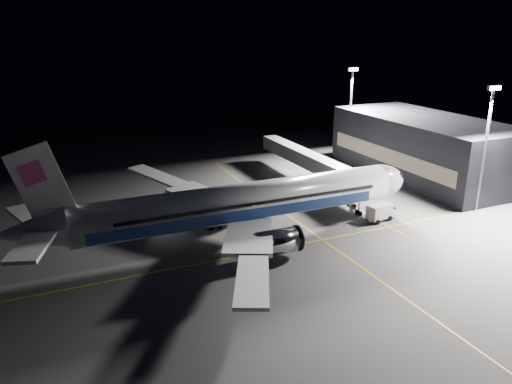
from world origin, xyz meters
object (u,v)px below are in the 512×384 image
(service_truck, at_px, (381,211))
(safety_cone_b, at_px, (226,203))
(floodlight_mast_south, at_px, (486,138))
(baggage_tug, at_px, (160,216))
(safety_cone_c, at_px, (195,225))
(safety_cone_a, at_px, (198,231))
(airliner, at_px, (236,204))
(jet_bridge, at_px, (312,161))
(floodlight_mast_north, at_px, (351,105))

(service_truck, xyz_separation_m, safety_cone_b, (-20.03, 16.72, -1.15))
(floodlight_mast_south, bearing_deg, baggage_tug, 160.75)
(baggage_tug, height_order, safety_cone_b, baggage_tug)
(floodlight_mast_south, height_order, safety_cone_c, floodlight_mast_south)
(safety_cone_a, distance_m, safety_cone_b, 12.67)
(airliner, bearing_deg, baggage_tug, 127.06)
(floodlight_mast_south, distance_m, service_truck, 20.76)
(jet_bridge, xyz_separation_m, floodlight_mast_north, (18.00, 13.93, 7.79))
(baggage_tug, relative_size, safety_cone_b, 3.55)
(jet_bridge, xyz_separation_m, safety_cone_c, (-27.46, -11.92, -4.26))
(baggage_tug, distance_m, safety_cone_c, 6.65)
(baggage_tug, bearing_deg, safety_cone_a, -59.82)
(jet_bridge, relative_size, service_truck, 6.11)
(floodlight_mast_south, bearing_deg, airliner, 171.67)
(safety_cone_a, bearing_deg, safety_cone_b, 49.40)
(floodlight_mast_south, relative_size, safety_cone_c, 32.19)
(floodlight_mast_south, height_order, service_truck, floodlight_mast_south)
(safety_cone_a, bearing_deg, safety_cone_c, 83.99)
(service_truck, bearing_deg, safety_cone_c, 150.78)
(floodlight_mast_north, bearing_deg, jet_bridge, -142.26)
(floodlight_mast_south, bearing_deg, safety_cone_c, 165.03)
(floodlight_mast_north, xyz_separation_m, safety_cone_a, (-45.69, -27.99, -12.11))
(airliner, bearing_deg, floodlight_mast_north, 37.91)
(airliner, relative_size, floodlight_mast_south, 2.97)
(jet_bridge, bearing_deg, safety_cone_a, -153.08)
(jet_bridge, distance_m, floodlight_mast_north, 24.06)
(baggage_tug, xyz_separation_m, safety_cone_a, (3.94, -7.31, -0.44))
(jet_bridge, distance_m, safety_cone_c, 30.24)
(baggage_tug, bearing_deg, safety_cone_c, -49.30)
(jet_bridge, distance_m, floodlight_mast_south, 31.05)
(floodlight_mast_south, bearing_deg, floodlight_mast_north, 90.00)
(floodlight_mast_north, xyz_separation_m, service_truck, (-17.41, -35.08, -10.91))
(baggage_tug, height_order, safety_cone_a, baggage_tug)
(baggage_tug, xyz_separation_m, safety_cone_c, (4.16, -5.17, -0.39))
(jet_bridge, height_order, service_truck, jet_bridge)
(safety_cone_a, bearing_deg, jet_bridge, 26.92)
(jet_bridge, height_order, floodlight_mast_south, floodlight_mast_south)
(safety_cone_a, relative_size, safety_cone_c, 0.82)
(baggage_tug, relative_size, safety_cone_a, 4.09)
(service_truck, xyz_separation_m, baggage_tug, (-32.21, 14.41, -0.75))
(airliner, relative_size, safety_cone_b, 100.88)
(jet_bridge, bearing_deg, floodlight_mast_south, -53.21)
(floodlight_mast_north, bearing_deg, airliner, -142.09)
(airliner, xyz_separation_m, jet_bridge, (23.08, 18.06, -0.58))
(jet_bridge, relative_size, safety_cone_a, 65.04)
(floodlight_mast_south, relative_size, safety_cone_b, 33.97)
(service_truck, xyz_separation_m, safety_cone_c, (-28.05, 9.24, -1.14))
(airliner, relative_size, service_truck, 10.92)
(airliner, xyz_separation_m, service_truck, (23.66, -3.10, -3.71))
(safety_cone_a, bearing_deg, floodlight_mast_south, -12.36)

